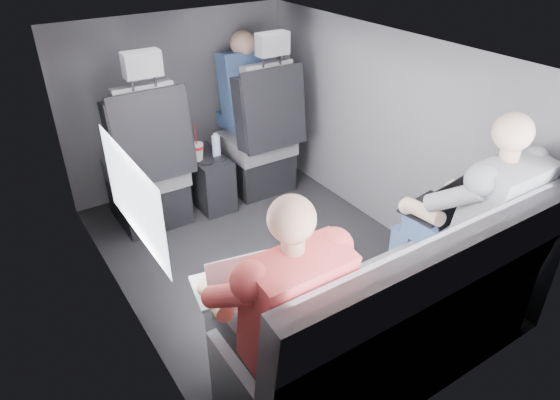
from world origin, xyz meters
TOP-DOWN VIEW (x-y plane):
  - floor at (0.00, 0.00)m, footprint 2.60×2.60m
  - ceiling at (0.00, 0.00)m, footprint 2.60×2.60m
  - panel_left at (-0.90, 0.00)m, footprint 0.02×2.60m
  - panel_right at (0.90, 0.00)m, footprint 0.02×2.60m
  - panel_front at (0.00, 1.30)m, footprint 1.80×0.02m
  - panel_back at (0.00, -1.30)m, footprint 1.80×0.02m
  - side_window at (-0.88, -0.30)m, footprint 0.02×0.75m
  - seatbelt at (0.45, 0.67)m, footprint 0.35×0.11m
  - front_seat_left at (-0.45, 0.84)m, footprint 0.52×0.58m
  - front_seat_right at (0.45, 0.84)m, footprint 0.52×0.58m
  - center_console at (0.00, 0.88)m, footprint 0.24×0.48m
  - rear_bench at (0.00, -1.06)m, footprint 1.60×0.57m
  - soda_cup at (-0.08, 0.84)m, footprint 0.09×0.09m
  - water_bottle at (0.07, 0.83)m, footprint 0.06×0.06m
  - laptop_white at (-0.64, -0.76)m, footprint 0.36×0.35m
  - laptop_black at (0.55, -0.79)m, footprint 0.34×0.32m
  - passenger_rear_left at (-0.58, -0.97)m, footprint 0.47×0.60m
  - passenger_rear_right at (0.59, -0.97)m, footprint 0.50×0.62m
  - passenger_front_right at (0.47, 1.10)m, footprint 0.39×0.39m

SIDE VIEW (x-z plane):
  - floor at x=0.00m, z-range 0.00..0.00m
  - center_console at x=0.00m, z-range 0.00..0.41m
  - rear_bench at x=0.00m, z-range -0.15..0.77m
  - front_seat_left at x=-0.45m, z-range -0.23..1.03m
  - front_seat_right at x=0.45m, z-range -0.23..1.03m
  - soda_cup at x=-0.08m, z-range 0.33..0.61m
  - water_bottle at x=0.07m, z-range 0.39..0.57m
  - passenger_rear_left at x=-0.58m, z-range 0.02..1.20m
  - passenger_rear_right at x=0.59m, z-range 0.02..1.24m
  - laptop_black at x=0.55m, z-range 0.52..0.74m
  - laptop_white at x=-0.64m, z-range 0.51..0.75m
  - panel_left at x=-0.90m, z-range 0.00..1.35m
  - panel_right at x=0.90m, z-range 0.00..1.35m
  - panel_front at x=0.00m, z-range 0.00..1.35m
  - panel_back at x=0.00m, z-range 0.00..1.35m
  - passenger_front_right at x=0.47m, z-range 0.36..1.13m
  - seatbelt at x=0.45m, z-range 0.50..1.10m
  - side_window at x=-0.88m, z-range 0.69..1.11m
  - ceiling at x=0.00m, z-range 1.35..1.35m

